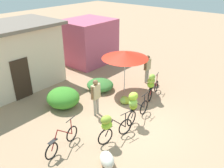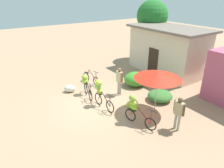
{
  "view_description": "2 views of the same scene",
  "coord_description": "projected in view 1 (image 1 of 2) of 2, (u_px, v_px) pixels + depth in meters",
  "views": [
    {
      "loc": [
        -6.63,
        -4.45,
        5.77
      ],
      "look_at": [
        0.69,
        1.69,
        1.12
      ],
      "focal_mm": 37.99,
      "sensor_mm": 36.0,
      "label": 1
    },
    {
      "loc": [
        8.45,
        -4.7,
        5.59
      ],
      "look_at": [
        0.4,
        0.7,
        1.21
      ],
      "focal_mm": 32.58,
      "sensor_mm": 36.0,
      "label": 2
    }
  ],
  "objects": [
    {
      "name": "produce_sack",
      "position": [
        107.0,
        160.0,
        7.65
      ],
      "size": [
        0.74,
        0.83,
        0.44
      ],
      "primitive_type": "ellipsoid",
      "rotation": [
        0.0,
        0.0,
        1.01
      ],
      "color": "silver",
      "rests_on": "ground"
    },
    {
      "name": "bicycle_leftmost",
      "position": [
        62.0,
        141.0,
        8.29
      ],
      "size": [
        1.66,
        0.34,
        0.97
      ],
      "color": "black",
      "rests_on": "ground"
    },
    {
      "name": "hedge_bush_front_left",
      "position": [
        63.0,
        98.0,
        10.88
      ],
      "size": [
        1.45,
        1.57,
        0.88
      ],
      "primitive_type": "ellipsoid",
      "color": "#3C8829",
      "rests_on": "ground"
    },
    {
      "name": "bicycle_center_loaded",
      "position": [
        135.0,
        105.0,
        9.48
      ],
      "size": [
        1.7,
        0.4,
        1.48
      ],
      "color": "black",
      "rests_on": "ground"
    },
    {
      "name": "market_umbrella",
      "position": [
        125.0,
        55.0,
        11.54
      ],
      "size": [
        2.32,
        2.32,
        2.18
      ],
      "color": "beige",
      "rests_on": "ground"
    },
    {
      "name": "building_low",
      "position": [
        4.0,
        59.0,
        11.9
      ],
      "size": [
        5.89,
        3.32,
        3.36
      ],
      "color": "beige",
      "rests_on": "ground"
    },
    {
      "name": "shop_pink",
      "position": [
        88.0,
        41.0,
        15.82
      ],
      "size": [
        3.2,
        2.8,
        2.83
      ],
      "primitive_type": "cube",
      "color": "#B8506F",
      "rests_on": "ground"
    },
    {
      "name": "banana_pile_on_ground",
      "position": [
        125.0,
        100.0,
        11.23
      ],
      "size": [
        0.62,
        0.71,
        0.33
      ],
      "color": "#81A842",
      "rests_on": "ground"
    },
    {
      "name": "hedge_bush_front_right",
      "position": [
        100.0,
        85.0,
        12.45
      ],
      "size": [
        1.35,
        1.42,
        0.55
      ],
      "primitive_type": "ellipsoid",
      "color": "#387734",
      "rests_on": "ground"
    },
    {
      "name": "ground_plane",
      "position": [
        133.0,
        126.0,
        9.67
      ],
      "size": [
        60.0,
        60.0,
        0.0
      ],
      "primitive_type": "plane",
      "color": "tan"
    },
    {
      "name": "person_bystander",
      "position": [
        96.0,
        94.0,
        9.98
      ],
      "size": [
        0.58,
        0.22,
        1.67
      ],
      "color": "gray",
      "rests_on": "ground"
    },
    {
      "name": "person_vendor",
      "position": [
        147.0,
        66.0,
        12.96
      ],
      "size": [
        0.58,
        0.21,
        1.6
      ],
      "color": "gray",
      "rests_on": "ground"
    },
    {
      "name": "bicycle_near_pile",
      "position": [
        110.0,
        126.0,
        8.44
      ],
      "size": [
        1.59,
        0.45,
        1.22
      ],
      "color": "black",
      "rests_on": "ground"
    },
    {
      "name": "bicycle_by_shop",
      "position": [
        152.0,
        84.0,
        11.34
      ],
      "size": [
        1.66,
        0.52,
        1.39
      ],
      "color": "black",
      "rests_on": "ground"
    }
  ]
}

